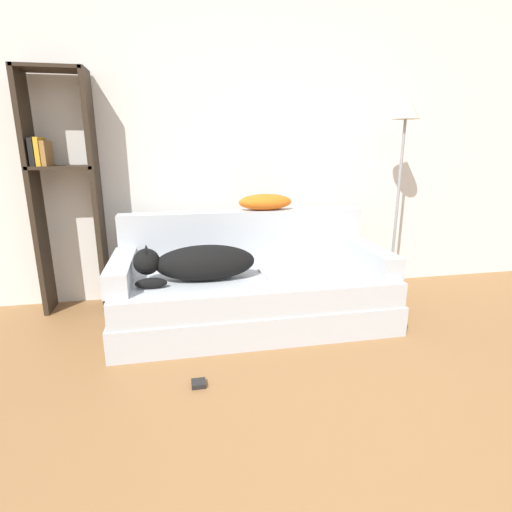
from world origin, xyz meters
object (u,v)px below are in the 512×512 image
Objects in this scene: dog at (197,263)px; bookshelf at (63,183)px; floor_lamp at (403,147)px; couch at (253,298)px; throw_pillow at (265,202)px; power_adapter at (199,384)px; laptop at (287,272)px.

bookshelf is at bearing 145.76° from dog.
couch is at bearing -166.22° from floor_lamp.
dog is at bearing -165.94° from couch.
throw_pillow reaches higher than couch.
throw_pillow is 1.55m from power_adapter.
bookshelf is (-0.93, 0.63, 0.49)m from dog.
bookshelf is (-1.34, 0.53, 0.81)m from couch.
power_adapter is (-1.73, -1.07, -1.24)m from floor_lamp.
couch is at bearing -113.65° from throw_pillow.
laptop is 5.02× the size of power_adapter.
floor_lamp reaches higher than dog.
power_adapter is at bearing -118.47° from throw_pillow.
dog is 0.83m from throw_pillow.
dog is 2.09× the size of laptop.
bookshelf reaches higher than throw_pillow.
laptop is at bearing -83.04° from throw_pillow.
bookshelf reaches higher than laptop.
power_adapter is at bearing -55.59° from bookshelf.
couch is at bearing -21.76° from bookshelf.
power_adapter is at bearing -120.86° from couch.
laptop is at bearing -20.72° from bookshelf.
dog is at bearing -139.15° from throw_pillow.
throw_pillow is 5.58× the size of power_adapter.
dog reaches higher than power_adapter.
floor_lamp is 21.50× the size of power_adapter.
floor_lamp reaches higher than laptop.
couch is 1.69m from floor_lamp.
dog is at bearing -34.24° from bookshelf.
laptop is at bearing -160.39° from floor_lamp.
couch is 25.58× the size of power_adapter.
laptop is at bearing 45.59° from power_adapter.
couch is 5.10× the size of laptop.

